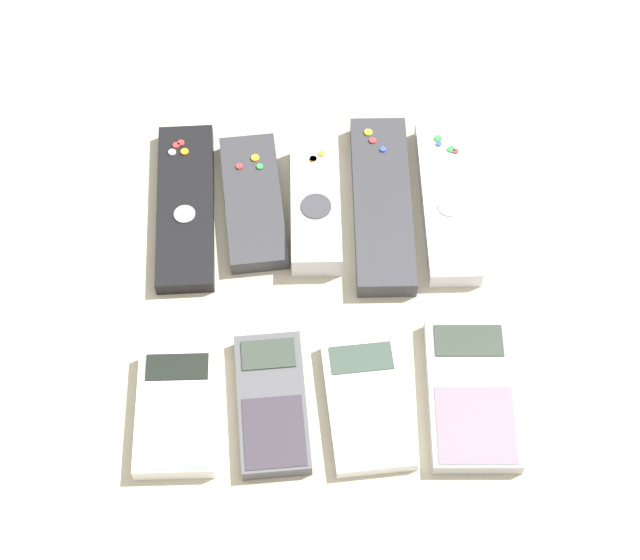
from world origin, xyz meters
TOP-DOWN VIEW (x-y plane):
  - ground_plane at (0.00, 0.00)m, footprint 3.00×3.00m
  - remote_0 at (-0.14, 0.13)m, footprint 0.06×0.21m
  - remote_1 at (-0.07, 0.14)m, footprint 0.07×0.17m
  - remote_2 at (0.00, 0.12)m, footprint 0.06×0.16m
  - remote_3 at (0.07, 0.12)m, footprint 0.07×0.22m
  - remote_4 at (0.14, 0.12)m, footprint 0.06×0.20m
  - calculator_0 at (-0.14, -0.10)m, footprint 0.08×0.13m
  - calculator_1 at (-0.05, -0.10)m, footprint 0.07×0.14m
  - calculator_2 at (0.04, -0.10)m, footprint 0.08×0.14m
  - calculator_3 at (0.14, -0.10)m, footprint 0.09×0.16m

SIDE VIEW (x-z plane):
  - ground_plane at x=0.00m, z-range 0.00..0.00m
  - calculator_2 at x=0.04m, z-range 0.00..0.01m
  - calculator_1 at x=-0.05m, z-range 0.00..0.02m
  - calculator_3 at x=0.14m, z-range 0.00..0.02m
  - remote_0 at x=-0.14m, z-range 0.00..0.02m
  - remote_1 at x=-0.07m, z-range 0.00..0.02m
  - calculator_0 at x=-0.14m, z-range 0.00..0.02m
  - remote_4 at x=0.14m, z-range 0.00..0.02m
  - remote_3 at x=0.07m, z-range 0.00..0.02m
  - remote_2 at x=0.00m, z-range 0.00..0.03m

